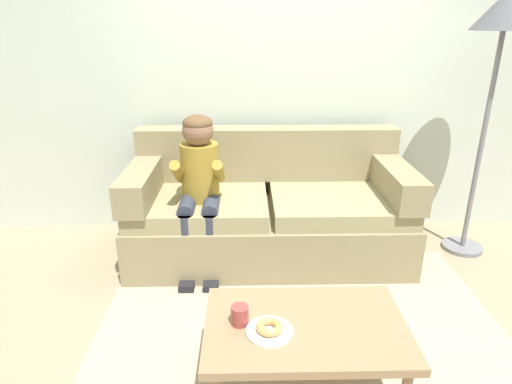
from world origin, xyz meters
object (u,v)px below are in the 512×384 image
Objects in this scene: mug at (240,315)px; coffee_table at (305,331)px; person_child at (199,179)px; donut at (270,327)px; floor_lamp at (503,29)px; couch at (268,212)px; toy_controller at (379,311)px.

coffee_table is at bearing -1.56° from mug.
coffee_table is 0.31m from mug.
coffee_table is 0.83× the size of person_child.
donut is at bearing -71.42° from person_child.
coffee_table is 10.21× the size of mug.
coffee_table is at bearing 19.46° from donut.
donut is at bearing -137.70° from floor_lamp.
floor_lamp is (1.60, 1.46, 1.21)m from donut.
coffee_table is at bearing -85.85° from couch.
floor_lamp is (0.90, 0.82, 1.60)m from toy_controller.
mug is (0.29, -1.18, -0.24)m from person_child.
toy_controller is at bearing 42.00° from donut.
couch is 1.39m from coffee_table.
person_child is 2.24m from floor_lamp.
couch is at bearing -179.64° from floor_lamp.
couch is at bearing 81.80° from mug.
toy_controller is at bearing 47.00° from coffee_table.
mug is 2.52m from floor_lamp.
floor_lamp reaches higher than person_child.
toy_controller is at bearing -137.47° from floor_lamp.
coffee_table is 7.66× the size of donut.
mug is at bearing 152.74° from donut.
floor_lamp reaches higher than coffee_table.
floor_lamp is (2.02, 0.21, 0.96)m from person_child.
toy_controller is (0.70, 0.63, -0.40)m from donut.
coffee_table is 2.37m from floor_lamp.
person_child is at bearing 152.46° from toy_controller.
toy_controller is (0.54, 0.57, -0.32)m from coffee_table.
donut is (-0.07, -1.45, 0.09)m from couch.
couch is 8.92× the size of toy_controller.
mug is at bearing -98.20° from couch.
floor_lamp is at bearing 43.50° from toy_controller.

